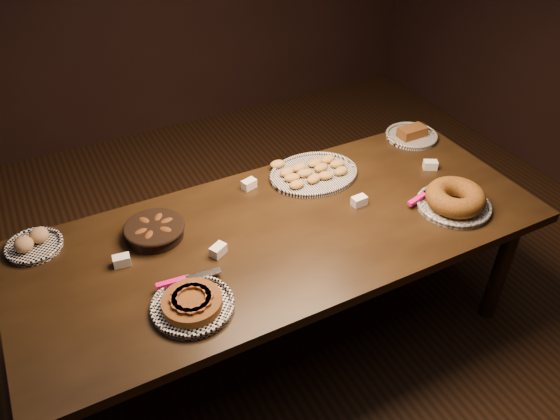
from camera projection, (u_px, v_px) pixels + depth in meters
name	position (u px, v px, depth m)	size (l,w,h in m)	color
ground	(284.00, 336.00, 2.92)	(5.00, 5.00, 0.00)	black
buffet_table	(284.00, 241.00, 2.51)	(2.40, 1.00, 0.75)	black
apple_tart_plate	(192.00, 304.00, 2.07)	(0.33, 0.32, 0.06)	white
madeleine_platter	(313.00, 173.00, 2.79)	(0.46, 0.38, 0.05)	black
bundt_cake_plate	(455.00, 199.00, 2.56)	(0.38, 0.35, 0.11)	black
croissant_basket	(155.00, 230.00, 2.40)	(0.31, 0.31, 0.07)	black
bread_roll_plate	(33.00, 244.00, 2.34)	(0.24, 0.24, 0.08)	white
loaf_plate	(412.00, 135.00, 3.09)	(0.29, 0.29, 0.07)	black
tent_cards	(284.00, 209.00, 2.54)	(1.70, 0.45, 0.04)	white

